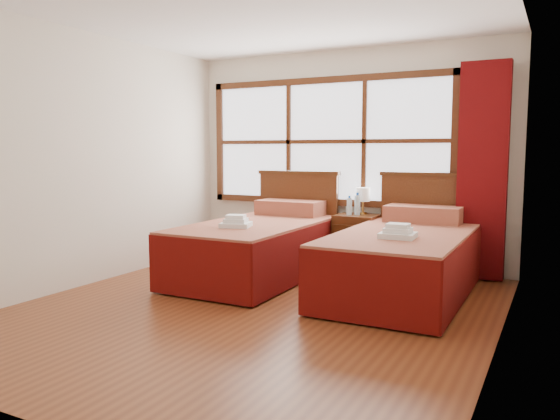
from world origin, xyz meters
The scene contains 15 objects.
floor centered at (0.00, 0.00, 0.00)m, with size 4.50×4.50×0.00m, color brown.
ceiling centered at (0.00, 0.00, 2.60)m, with size 4.50×4.50×0.00m, color white.
wall_back centered at (0.00, 2.25, 1.30)m, with size 4.00×4.00×0.00m, color silver.
wall_left centered at (-2.00, 0.00, 1.30)m, with size 4.50×4.50×0.00m, color silver.
wall_right centered at (2.00, 0.00, 1.30)m, with size 4.50×4.50×0.00m, color silver.
window centered at (-0.25, 2.21, 1.50)m, with size 3.16×0.06×1.56m.
curtain centered at (1.60, 2.11, 1.17)m, with size 0.50×0.16×2.30m, color #60090B.
bed_left centered at (-0.59, 1.20, 0.35)m, with size 1.16×2.26×1.14m.
bed_right centered at (1.03, 1.20, 0.35)m, with size 1.18×2.28×1.15m.
nightstand centered at (0.25, 1.99, 0.32)m, with size 0.48×0.48×0.64m.
towels_left centered at (-0.61, 0.70, 0.66)m, with size 0.36×0.34×0.13m.
towels_right centered at (1.07, 0.74, 0.66)m, with size 0.32×0.28×0.13m.
lamp centered at (0.27, 2.12, 0.86)m, with size 0.16×0.16×0.31m.
bottle_near centered at (0.18, 1.92, 0.75)m, with size 0.06×0.06×0.23m.
bottle_far centered at (0.25, 1.99, 0.76)m, with size 0.07×0.07×0.26m.
Camera 1 is at (2.36, -4.03, 1.39)m, focal length 35.00 mm.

